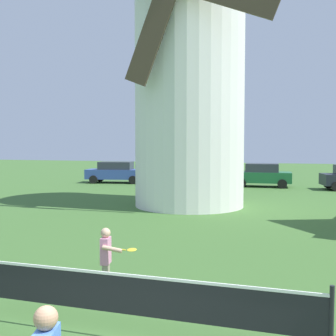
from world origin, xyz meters
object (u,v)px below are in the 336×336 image
object	(u,v)px
tennis_net	(127,295)
parked_car_green	(262,175)
parked_car_silver	(188,173)
windmill	(190,62)
player_far	(107,256)
parked_car_blue	(116,172)

from	to	relation	value
tennis_net	parked_car_green	distance (m)	22.47
tennis_net	parked_car_green	size ratio (longest dim) A/B	1.42
parked_car_silver	parked_car_green	size ratio (longest dim) A/B	1.08
windmill	tennis_net	world-z (taller)	windmill
parked_car_silver	player_far	bearing A→B (deg)	-80.06
windmill	parked_car_silver	distance (m)	11.32
player_far	parked_car_silver	bearing A→B (deg)	99.94
player_far	parked_car_green	xyz separation A→B (m)	(1.48, 20.81, 0.10)
player_far	parked_car_blue	world-z (taller)	parked_car_blue
parked_car_silver	parked_car_green	xyz separation A→B (m)	(5.10, 0.17, -0.00)
tennis_net	player_far	world-z (taller)	player_far
parked_car_blue	player_far	bearing A→B (deg)	-66.22
parked_car_green	parked_car_blue	bearing A→B (deg)	-178.52
windmill	parked_car_blue	world-z (taller)	windmill
parked_car_blue	windmill	bearing A→B (deg)	-49.79
windmill	parked_car_blue	size ratio (longest dim) A/B	2.96
tennis_net	windmill	bearing A→B (deg)	100.04
player_far	parked_car_blue	bearing A→B (deg)	113.78
parked_car_silver	parked_car_green	world-z (taller)	same
windmill	parked_car_silver	size ratio (longest dim) A/B	3.20
windmill	parked_car_silver	world-z (taller)	windmill
parked_car_blue	parked_car_green	distance (m)	10.54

